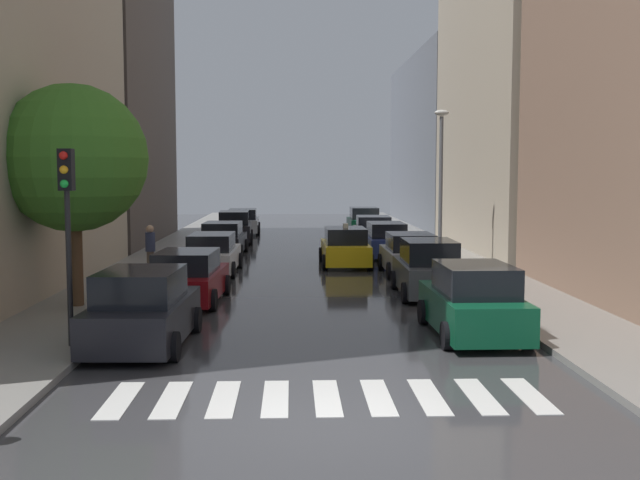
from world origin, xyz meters
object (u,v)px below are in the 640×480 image
object	(u,v)px
parked_car_right_fourth	(386,241)
street_tree_left	(74,158)
parked_car_right_nearest	(473,303)
parked_car_right_fifth	(373,232)
parked_car_left_second	(188,278)
parked_car_right_sixth	(364,222)
traffic_light_left_corner	(67,203)
parked_car_right_third	(410,255)
lamp_post_right	(441,175)
parked_car_left_nearest	(143,311)
taxi_midroad	(345,248)
parked_car_left_fifth	(234,228)
parked_car_left_sixth	(243,222)
pedestrian_by_kerb	(150,249)
parked_car_left_third	(212,255)
parked_car_left_fourth	(223,240)
parked_car_right_second	(428,270)

from	to	relation	value
parked_car_right_fourth	street_tree_left	xyz separation A→B (m)	(-10.49, -13.30, 3.56)
parked_car_right_nearest	parked_car_right_fifth	world-z (taller)	parked_car_right_nearest
parked_car_left_second	parked_car_right_sixth	size ratio (longest dim) A/B	1.12
parked_car_left_second	traffic_light_left_corner	bearing A→B (deg)	167.73
parked_car_right_third	lamp_post_right	size ratio (longest dim) A/B	0.69
parked_car_right_fourth	street_tree_left	world-z (taller)	street_tree_left
parked_car_right_fifth	traffic_light_left_corner	xyz separation A→B (m)	(-9.21, -23.97, 2.53)
parked_car_right_fifth	street_tree_left	xyz separation A→B (m)	(-10.49, -18.80, 3.57)
parked_car_left_nearest	parked_car_right_third	bearing A→B (deg)	-31.37
taxi_midroad	parked_car_right_nearest	bearing A→B (deg)	-171.90
parked_car_left_fifth	street_tree_left	xyz separation A→B (m)	(-2.93, -20.83, 3.50)
taxi_midroad	parked_car_right_sixth	bearing A→B (deg)	-8.77
parked_car_left_sixth	parked_car_right_nearest	bearing A→B (deg)	-167.81
taxi_midroad	pedestrian_by_kerb	world-z (taller)	pedestrian_by_kerb
parked_car_right_fifth	parked_car_left_third	bearing A→B (deg)	147.67
parked_car_right_third	lamp_post_right	distance (m)	4.10
parked_car_right_sixth	lamp_post_right	size ratio (longest dim) A/B	0.64
parked_car_right_nearest	parked_car_right_fifth	size ratio (longest dim) A/B	1.01
parked_car_right_nearest	street_tree_left	size ratio (longest dim) A/B	0.71
parked_car_left_fourth	parked_car_left_fifth	bearing A→B (deg)	0.97
parked_car_right_nearest	parked_car_right_fourth	distance (m)	17.12
parked_car_left_fourth	traffic_light_left_corner	xyz separation A→B (m)	(-1.58, -19.64, 2.54)
parked_car_right_nearest	parked_car_right_second	size ratio (longest dim) A/B	1.05
parked_car_left_second	parked_car_left_fifth	distance (m)	19.64
parked_car_left_fourth	parked_car_right_fourth	size ratio (longest dim) A/B	0.95
parked_car_right_third	parked_car_left_fourth	bearing A→B (deg)	47.93
parked_car_right_fifth	parked_car_right_fourth	bearing A→B (deg)	-177.88
parked_car_left_fourth	street_tree_left	distance (m)	15.19
parked_car_left_third	parked_car_right_fourth	size ratio (longest dim) A/B	1.01
parked_car_left_sixth	parked_car_right_sixth	size ratio (longest dim) A/B	1.20
street_tree_left	traffic_light_left_corner	size ratio (longest dim) A/B	1.46
parked_car_right_nearest	parked_car_right_fifth	distance (m)	22.62
parked_car_left_fourth	parked_car_right_fourth	bearing A→B (deg)	-97.20
parked_car_left_nearest	parked_car_right_sixth	world-z (taller)	parked_car_left_nearest
parked_car_right_third	street_tree_left	size ratio (longest dim) A/B	0.70
parked_car_left_third	parked_car_right_fourth	distance (m)	9.20
parked_car_right_nearest	parked_car_right_third	xyz separation A→B (m)	(0.21, 11.19, -0.07)
parked_car_left_nearest	parked_car_right_second	distance (m)	10.27
parked_car_left_nearest	parked_car_right_fifth	size ratio (longest dim) A/B	1.02
parked_car_right_sixth	parked_car_right_fifth	bearing A→B (deg)	178.74
parked_car_right_fifth	traffic_light_left_corner	bearing A→B (deg)	161.06
parked_car_left_third	street_tree_left	world-z (taller)	street_tree_left
parked_car_left_second	parked_car_right_third	distance (m)	9.88
parked_car_left_third	parked_car_left_sixth	world-z (taller)	parked_car_left_sixth
parked_car_left_fourth	taxi_midroad	size ratio (longest dim) A/B	1.03
parked_car_right_second	parked_car_right_fourth	xyz separation A→B (m)	(0.04, 11.15, -0.08)
parked_car_left_sixth	lamp_post_right	size ratio (longest dim) A/B	0.76
parked_car_right_fourth	lamp_post_right	bearing A→B (deg)	-154.29
street_tree_left	parked_car_right_nearest	bearing A→B (deg)	-20.01
parked_car_left_second	street_tree_left	xyz separation A→B (m)	(-2.98, -1.19, 3.58)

